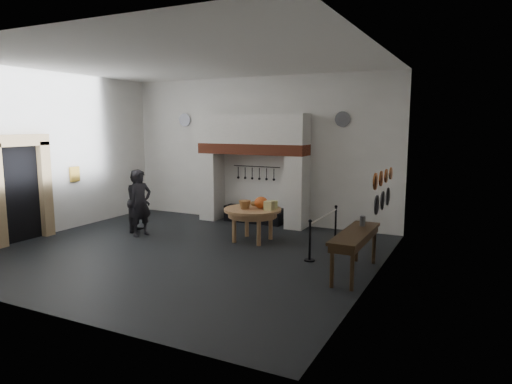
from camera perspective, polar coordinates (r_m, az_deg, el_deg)
The scene contains 38 objects.
floor at distance 11.26m, azimuth -8.93°, elevation -7.42°, with size 9.00×8.00×0.02m, color black.
ceiling at distance 10.92m, azimuth -9.50°, elevation 15.93°, with size 9.00×8.00×0.02m, color silver.
wall_back at distance 14.29m, azimuth 0.20°, elevation 5.23°, with size 9.00×0.02×4.50m, color white.
wall_front at distance 7.97m, azimuth -26.18°, elevation 1.73°, with size 9.00×0.02×4.50m, color white.
wall_left at distance 13.96m, azimuth -24.45°, elevation 4.39°, with size 0.02×8.00×4.50m, color white.
wall_right at distance 9.02m, azimuth 14.77°, elevation 3.01°, with size 0.02×8.00×4.50m, color white.
chimney_pier_left at distance 14.82m, azimuth -5.53°, elevation 0.74°, with size 0.55×0.70×2.15m, color silver.
chimney_pier_right at distance 13.50m, azimuth 5.16°, elevation -0.01°, with size 0.55×0.70×2.15m, color silver.
hearth_brick_band at distance 13.98m, azimuth -0.44°, elevation 5.40°, with size 3.50×0.72×0.32m, color #9E442B.
chimney_hood at distance 13.96m, azimuth -0.44°, elevation 7.90°, with size 3.50×0.70×0.90m, color silver.
iron_range at distance 14.30m, azimuth -0.30°, elevation -2.85°, with size 1.90×0.45×0.50m, color black.
utensil_rail at distance 14.26m, azimuth 0.05°, elevation 3.21°, with size 0.02×0.02×1.60m, color black.
door_recess at distance 13.43m, azimuth -27.40°, elevation -0.23°, with size 0.04×1.10×2.50m, color black.
door_jamb_far at distance 13.77m, azimuth -24.85°, elevation 0.34°, with size 0.22×0.30×2.60m, color tan.
door_lintel at distance 13.24m, azimuth -27.58°, elevation 5.74°, with size 0.22×1.70×0.30m, color tan.
wall_plaque at distance 14.50m, azimuth -21.72°, elevation 2.09°, with size 0.05×0.34×0.44m, color gold.
work_table at distance 11.96m, azimuth -0.43°, elevation -2.23°, with size 1.51×1.51×0.07m, color tan.
pumpkin at distance 11.93m, azimuth 0.64°, elevation -1.33°, with size 0.36×0.36×0.31m, color orange.
cheese_block_big at distance 11.68m, azimuth 1.65°, elevation -1.72°, with size 0.22×0.22×0.24m, color #E0D486.
cheese_block_small at distance 11.96m, azimuth 2.16°, elevation -1.58°, with size 0.18×0.18×0.20m, color #F4F592.
wicker_basket at distance 11.87m, azimuth -1.41°, elevation -1.60°, with size 0.32×0.32×0.22m, color #A4763C.
bread_loaf at distance 12.30m, azimuth -0.11°, elevation -1.46°, with size 0.31×0.18×0.13m, color olive.
visitor_near at distance 12.93m, azimuth -14.24°, elevation -1.36°, with size 0.66×0.44×1.82m, color black.
visitor_far at distance 13.49m, azimuth -14.42°, elevation -1.04°, with size 0.87×0.68×1.79m, color black.
side_table at distance 9.51m, azimuth 12.31°, elevation -5.07°, with size 0.55×2.20×0.06m, color #3D2716.
pewter_jug at distance 10.05m, azimuth 13.18°, elevation -3.55°, with size 0.12×0.12×0.22m, color #444549.
copper_pan_a at distance 9.25m, azimuth 14.71°, elevation 1.28°, with size 0.34×0.34×0.03m, color #C6662D.
copper_pan_b at distance 9.79m, azimuth 15.37°, elevation 1.64°, with size 0.32×0.32×0.03m, color #C6662D.
copper_pan_c at distance 10.33m, azimuth 15.97°, elevation 1.96°, with size 0.30×0.30×0.03m, color #C6662D.
copper_pan_d at distance 10.86m, azimuth 16.50°, elevation 2.25°, with size 0.28×0.28×0.03m, color #C6662D.
pewter_plate_left at distance 9.52m, azimuth 14.84°, elevation -1.57°, with size 0.40×0.40×0.03m, color #4C4C51.
pewter_plate_mid at distance 10.10m, azimuth 15.54°, elevation -1.03°, with size 0.40×0.40×0.03m, color #4C4C51.
pewter_plate_right at distance 10.68m, azimuth 16.16°, elevation -0.55°, with size 0.40×0.40×0.03m, color #4C4C51.
pewter_plate_back_left at distance 15.62m, azimuth -8.89°, elevation 8.90°, with size 0.44×0.44×0.03m, color #4C4C51.
pewter_plate_back_right at distance 13.26m, azimuth 10.77°, elevation 8.93°, with size 0.44×0.44×0.03m, color #4C4C51.
barrier_post_near at distance 10.38m, azimuth 6.74°, elevation -6.17°, with size 0.05×0.05×0.90m, color black.
barrier_post_far at distance 12.23m, azimuth 9.92°, elevation -3.98°, with size 0.05×0.05×0.90m, color black.
barrier_rope at distance 11.21m, azimuth 8.51°, elevation -3.00°, with size 0.04×0.04×2.00m, color white.
Camera 1 is at (6.31, -8.80, 3.07)m, focal length 32.00 mm.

